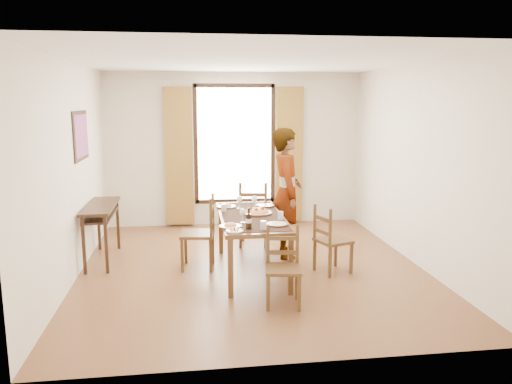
{
  "coord_description": "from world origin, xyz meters",
  "views": [
    {
      "loc": [
        -0.8,
        -6.35,
        2.21
      ],
      "look_at": [
        0.08,
        0.19,
        1.0
      ],
      "focal_mm": 35.0,
      "sensor_mm": 36.0,
      "label": 1
    }
  ],
  "objects": [
    {
      "name": "wine_glass_a",
      "position": [
        -0.18,
        -0.51,
        0.85
      ],
      "size": [
        0.08,
        0.08,
        0.18
      ],
      "primitive_type": null,
      "color": "white",
      "rests_on": "dining_table"
    },
    {
      "name": "plate_se",
      "position": [
        0.22,
        -0.68,
        0.78
      ],
      "size": [
        0.27,
        0.27,
        0.05
      ],
      "primitive_type": null,
      "color": "silver",
      "rests_on": "dining_table"
    },
    {
      "name": "chair_west",
      "position": [
        -0.68,
        0.11,
        0.46
      ],
      "size": [
        0.48,
        0.48,
        0.98
      ],
      "rotation": [
        0.0,
        0.0,
        -1.69
      ],
      "color": "brown",
      "rests_on": "ground"
    },
    {
      "name": "wine_glass_c",
      "position": [
        -0.14,
        0.28,
        0.85
      ],
      "size": [
        0.08,
        0.08,
        0.18
      ],
      "primitive_type": null,
      "color": "white",
      "rests_on": "dining_table"
    },
    {
      "name": "plate_nw",
      "position": [
        -0.31,
        0.4,
        0.78
      ],
      "size": [
        0.27,
        0.27,
        0.05
      ],
      "primitive_type": null,
      "color": "silver",
      "rests_on": "dining_table"
    },
    {
      "name": "room_shell",
      "position": [
        -0.0,
        0.13,
        1.54
      ],
      "size": [
        4.6,
        5.1,
        2.74
      ],
      "color": "beige",
      "rests_on": "ground"
    },
    {
      "name": "plate_sw",
      "position": [
        -0.34,
        -0.7,
        0.78
      ],
      "size": [
        0.27,
        0.27,
        0.05
      ],
      "primitive_type": null,
      "color": "silver",
      "rests_on": "dining_table"
    },
    {
      "name": "chair_south",
      "position": [
        0.18,
        -1.23,
        0.4
      ],
      "size": [
        0.43,
        0.43,
        0.86
      ],
      "rotation": [
        0.0,
        0.0,
        -0.14
      ],
      "color": "brown",
      "rests_on": "ground"
    },
    {
      "name": "dining_table",
      "position": [
        -0.02,
        -0.13,
        0.69
      ],
      "size": [
        0.81,
        1.82,
        0.76
      ],
      "color": "brown",
      "rests_on": "ground"
    },
    {
      "name": "tumbler_c",
      "position": [
        0.02,
        -0.86,
        0.81
      ],
      "size": [
        0.07,
        0.07,
        0.1
      ],
      "primitive_type": "cylinder",
      "color": "silver",
      "rests_on": "dining_table"
    },
    {
      "name": "console_table",
      "position": [
        -2.03,
        0.6,
        0.68
      ],
      "size": [
        0.38,
        1.2,
        0.8
      ],
      "color": "#321D10",
      "rests_on": "ground"
    },
    {
      "name": "wine_bottle",
      "position": [
        -0.14,
        -0.82,
        0.88
      ],
      "size": [
        0.07,
        0.07,
        0.25
      ],
      "primitive_type": null,
      "color": "black",
      "rests_on": "dining_table"
    },
    {
      "name": "tumbler_b",
      "position": [
        -0.36,
        0.17,
        0.81
      ],
      "size": [
        0.07,
        0.07,
        0.1
      ],
      "primitive_type": "cylinder",
      "color": "silver",
      "rests_on": "dining_table"
    },
    {
      "name": "wine_glass_b",
      "position": [
        0.06,
        0.26,
        0.85
      ],
      "size": [
        0.08,
        0.08,
        0.18
      ],
      "primitive_type": null,
      "color": "white",
      "rests_on": "dining_table"
    },
    {
      "name": "man",
      "position": [
        0.56,
        0.49,
        0.92
      ],
      "size": [
        0.74,
        0.54,
        1.84
      ],
      "primitive_type": "imported",
      "rotation": [
        0.0,
        0.0,
        1.49
      ],
      "color": "#999AA1",
      "rests_on": "ground"
    },
    {
      "name": "chair_north",
      "position": [
        0.16,
        1.06,
        0.47
      ],
      "size": [
        0.53,
        0.53,
        1.01
      ],
      "rotation": [
        0.0,
        0.0,
        2.94
      ],
      "color": "brown",
      "rests_on": "ground"
    },
    {
      "name": "ground",
      "position": [
        0.0,
        0.0,
        0.0
      ],
      "size": [
        5.0,
        5.0,
        0.0
      ],
      "primitive_type": "plane",
      "color": "#502A19",
      "rests_on": "ground"
    },
    {
      "name": "pasta_platter",
      "position": [
        0.06,
        -0.06,
        0.81
      ],
      "size": [
        0.4,
        0.4,
        0.1
      ],
      "primitive_type": null,
      "color": "#B02316",
      "rests_on": "dining_table"
    },
    {
      "name": "caprese_plate",
      "position": [
        -0.31,
        -0.9,
        0.78
      ],
      "size": [
        0.2,
        0.2,
        0.04
      ],
      "primitive_type": null,
      "color": "silver",
      "rests_on": "dining_table"
    },
    {
      "name": "chair_east",
      "position": [
        0.99,
        -0.3,
        0.42
      ],
      "size": [
        0.51,
        0.51,
        0.89
      ],
      "rotation": [
        0.0,
        0.0,
        1.92
      ],
      "color": "brown",
      "rests_on": "ground"
    },
    {
      "name": "plate_ne",
      "position": [
        0.23,
        0.4,
        0.78
      ],
      "size": [
        0.27,
        0.27,
        0.05
      ],
      "primitive_type": null,
      "color": "silver",
      "rests_on": "dining_table"
    },
    {
      "name": "tumbler_a",
      "position": [
        0.3,
        -0.41,
        0.81
      ],
      "size": [
        0.07,
        0.07,
        0.1
      ],
      "primitive_type": "cylinder",
      "color": "silver",
      "rests_on": "dining_table"
    }
  ]
}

